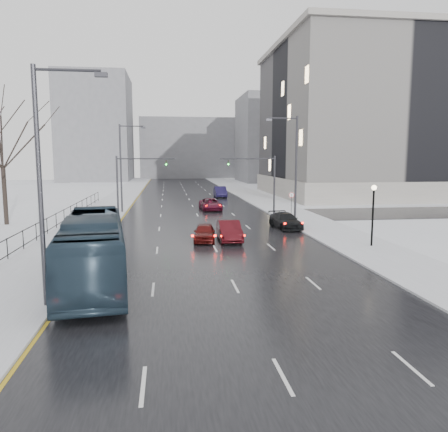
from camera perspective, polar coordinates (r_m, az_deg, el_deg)
name	(u,v)px	position (r m, az deg, el deg)	size (l,w,h in m)	color
road	(192,204)	(59.06, -4.25, 1.52)	(16.00, 150.00, 0.04)	black
cross_road	(198,216)	(47.17, -3.43, -0.04)	(130.00, 10.00, 0.04)	black
sidewalk_left	(112,205)	(59.41, -14.41, 1.39)	(5.00, 150.00, 0.16)	silver
sidewalk_right	(268,203)	(60.54, 5.73, 1.71)	(5.00, 150.00, 0.16)	silver
park_strip	(37,206)	(61.30, -23.26, 1.17)	(14.00, 150.00, 0.12)	white
tree_park_e	(7,226)	(45.62, -26.50, -1.13)	(9.45, 9.45, 13.50)	black
iron_fence	(13,244)	(30.73, -25.86, -3.30)	(0.06, 70.00, 1.30)	black
streetlight_r_mid	(294,165)	(40.28, 9.08, 6.55)	(2.95, 0.25, 10.00)	#2D2D33
streetlight_l_near	(45,176)	(19.28, -22.32, 4.91)	(2.95, 0.25, 10.00)	#2D2D33
streetlight_l_far	(123,164)	(50.87, -13.08, 6.67)	(2.95, 0.25, 10.00)	#2D2D33
lamppost_r_mid	(373,207)	(32.15, 18.91, 1.18)	(0.36, 0.36, 4.28)	black
mast_signal_right	(265,178)	(47.86, 5.35, 4.97)	(6.10, 0.33, 6.50)	#2D2D33
mast_signal_left	(128,179)	(46.86, -12.47, 4.76)	(6.10, 0.33, 6.50)	#2D2D33
no_uturn_sign	(291,198)	(44.59, 8.81, 2.38)	(0.60, 0.06, 2.70)	#2D2D33
civic_building	(394,128)	(80.46, 21.35, 10.64)	(41.00, 31.00, 24.80)	gray
bldg_far_right	(286,139)	(117.93, 8.06, 9.88)	(24.00, 20.00, 22.00)	slate
bldg_far_left	(96,129)	(125.28, -16.33, 10.89)	(18.00, 22.00, 28.00)	slate
bldg_far_center	(190,149)	(138.84, -4.49, 8.77)	(30.00, 18.00, 18.00)	slate
bus	(93,249)	(23.03, -16.72, -4.17)	(2.88, 12.33, 3.43)	#213341
sedan_center_near	(204,232)	(33.06, -2.57, -2.16)	(1.57, 3.91, 1.33)	#4F0F0D
sedan_right_near	(229,231)	(33.24, 0.69, -1.93)	(1.61, 4.62, 1.52)	#3F0A10
sedan_right_cross	(211,204)	(52.46, -1.77, 1.54)	(2.32, 5.03, 1.40)	#560E24
sedan_right_far	(286,221)	(39.33, 8.04, -0.61)	(1.94, 4.76, 1.38)	black
sedan_right_distant	(220,192)	(69.46, -0.50, 3.18)	(1.79, 5.13, 1.69)	#19133B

